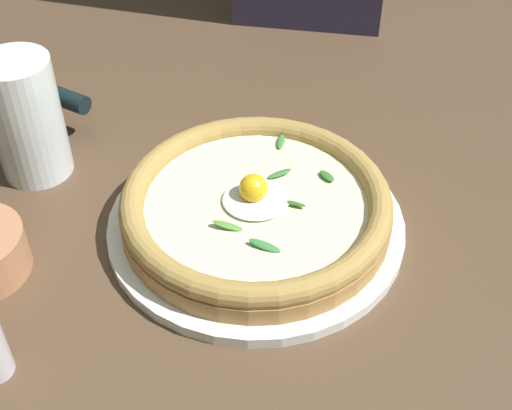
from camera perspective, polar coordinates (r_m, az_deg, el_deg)
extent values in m
cube|color=brown|center=(0.73, 0.19, -1.34)|extent=(2.40, 2.40, 0.03)
cylinder|color=white|center=(0.70, 0.00, -1.57)|extent=(0.29, 0.29, 0.01)
cylinder|color=#B07E44|center=(0.69, 0.00, -0.63)|extent=(0.26, 0.26, 0.02)
torus|color=#A88443|center=(0.68, 0.00, 0.35)|extent=(0.26, 0.26, 0.02)
cylinder|color=#EEEAB9|center=(0.68, 0.00, 0.09)|extent=(0.22, 0.22, 0.00)
ellipsoid|color=white|center=(0.68, 0.00, 0.48)|extent=(0.07, 0.06, 0.01)
sphere|color=yellow|center=(0.67, -0.23, 1.37)|extent=(0.03, 0.03, 0.03)
ellipsoid|color=#407F3D|center=(0.71, 1.90, 2.55)|extent=(0.03, 0.01, 0.01)
ellipsoid|color=#44813E|center=(0.75, 2.04, 5.16)|extent=(0.01, 0.02, 0.00)
ellipsoid|color=#31712B|center=(0.71, 5.74, 2.46)|extent=(0.02, 0.02, 0.00)
ellipsoid|color=#357E3D|center=(0.63, 0.71, -3.31)|extent=(0.03, 0.02, 0.01)
ellipsoid|color=#528A37|center=(0.65, -2.29, -1.69)|extent=(0.03, 0.02, 0.01)
ellipsoid|color=#356C25|center=(0.68, 2.87, 0.18)|extent=(0.03, 0.02, 0.01)
cylinder|color=silver|center=(0.90, -19.88, 9.88)|extent=(0.07, 0.06, 0.09)
cylinder|color=silver|center=(0.90, -19.44, 9.73)|extent=(0.02, 0.02, 0.01)
cylinder|color=black|center=(0.85, -16.43, 8.74)|extent=(0.10, 0.09, 0.02)
cylinder|color=silver|center=(0.77, -18.09, 6.69)|extent=(0.07, 0.07, 0.14)
cylinder|color=white|center=(0.79, -17.56, 4.61)|extent=(0.07, 0.07, 0.06)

